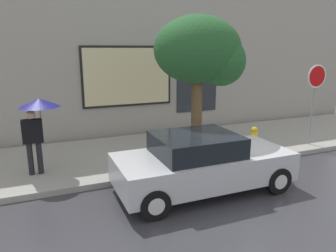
% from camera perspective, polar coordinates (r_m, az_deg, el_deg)
% --- Properties ---
extents(ground_plane, '(60.00, 60.00, 0.00)m').
position_cam_1_polar(ground_plane, '(8.19, 10.36, -10.44)').
color(ground_plane, '#333338').
extents(sidewalk, '(20.00, 4.00, 0.15)m').
position_cam_1_polar(sidewalk, '(10.63, 1.62, -4.08)').
color(sidewalk, gray).
rests_on(sidewalk, ground).
extents(building_facade, '(20.00, 0.67, 7.00)m').
position_cam_1_polar(building_facade, '(12.44, -3.15, 14.43)').
color(building_facade, '#9E998E').
rests_on(building_facade, ground).
extents(parked_car, '(4.18, 1.89, 1.41)m').
position_cam_1_polar(parked_car, '(7.58, 6.12, -6.65)').
color(parked_car, '#B7BABF').
rests_on(parked_car, ground).
extents(fire_hydrant, '(0.30, 0.44, 0.73)m').
position_cam_1_polar(fire_hydrant, '(10.69, 15.22, -2.07)').
color(fire_hydrant, yellow).
rests_on(fire_hydrant, sidewalk).
extents(pedestrian_with_umbrella, '(1.01, 1.01, 1.98)m').
position_cam_1_polar(pedestrian_with_umbrella, '(8.60, -22.54, 1.93)').
color(pedestrian_with_umbrella, black).
rests_on(pedestrian_with_umbrella, sidewalk).
extents(street_tree, '(2.50, 2.13, 4.10)m').
position_cam_1_polar(street_tree, '(9.04, 6.24, 12.90)').
color(street_tree, '#4C3823').
rests_on(street_tree, sidewalk).
extents(stop_sign, '(0.76, 0.10, 2.69)m').
position_cam_1_polar(stop_sign, '(11.53, 25.01, 6.10)').
color(stop_sign, gray).
rests_on(stop_sign, sidewalk).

